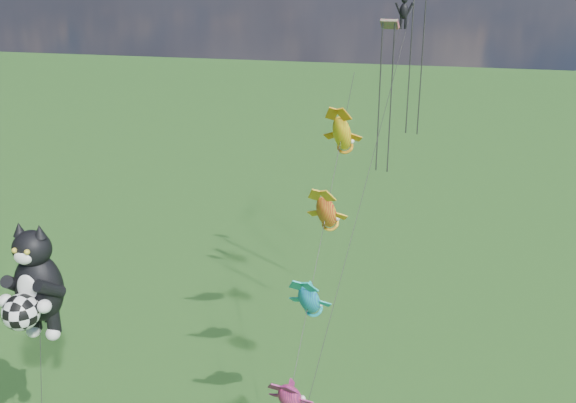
# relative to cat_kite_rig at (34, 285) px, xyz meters

# --- Properties ---
(cat_kite_rig) EXTENTS (2.64, 4.19, 12.02)m
(cat_kite_rig) POSITION_rel_cat_kite_rig_xyz_m (0.00, 0.00, 0.00)
(cat_kite_rig) COLOR brown
(cat_kite_rig) RESTS_ON ground
(fish_windsock_rig) EXTENTS (1.39, 15.96, 17.09)m
(fish_windsock_rig) POSITION_rel_cat_kite_rig_xyz_m (11.34, 5.42, 0.35)
(fish_windsock_rig) COLOR brown
(fish_windsock_rig) RESTS_ON ground
(parafoil_rig) EXTENTS (4.24, 17.27, 22.81)m
(parafoil_rig) POSITION_rel_cat_kite_rig_xyz_m (13.76, 14.65, 9.65)
(parafoil_rig) COLOR brown
(parafoil_rig) RESTS_ON ground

